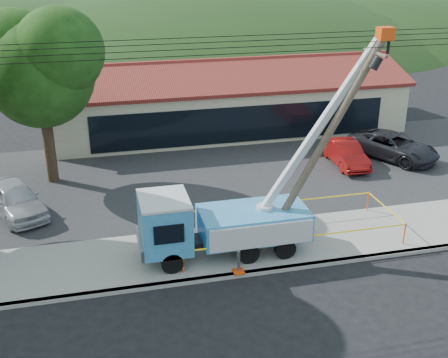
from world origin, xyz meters
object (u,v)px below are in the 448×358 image
car_red (344,166)px  utility_truck (220,221)px  car_silver (18,216)px  leaning_pole (327,137)px  car_dark (392,159)px

car_red → utility_truck: bearing=-137.1°
utility_truck → car_silver: size_ratio=2.15×
car_silver → utility_truck: bearing=-59.1°
utility_truck → car_silver: 10.07m
utility_truck → car_red: size_ratio=2.37×
leaning_pole → car_silver: bearing=154.5°
utility_truck → car_red: 11.99m
utility_truck → car_dark: (12.08, 8.12, -1.58)m
car_silver → car_dark: size_ratio=0.86×
car_dark → utility_truck: bearing=-175.0°
leaning_pole → utility_truck: bearing=176.7°
car_red → car_dark: (3.10, 0.33, 0.00)m
utility_truck → leaning_pole: utility_truck is taller
leaning_pole → car_silver: (-12.30, 5.87, -4.75)m
utility_truck → car_silver: (-8.19, 5.63, -1.58)m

